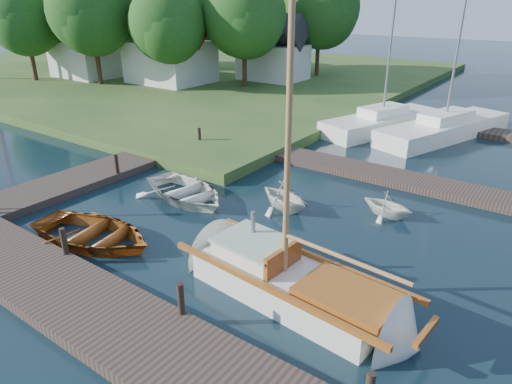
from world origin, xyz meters
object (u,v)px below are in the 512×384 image
Objects in this scene: house_c at (273,54)px; tree_7 at (320,7)px; dinghy at (92,230)px; house_b at (88,49)px; tree_5 at (125,14)px; mooring_post_1 at (64,241)px; mooring_post_2 at (181,299)px; tree_2 at (168,22)px; mooring_post_4 at (117,164)px; tender_a at (186,189)px; tree_6 at (51,12)px; tree_4 at (200,4)px; mooring_post_5 at (199,136)px; tree_3 at (245,14)px; marina_boat_0 at (382,121)px; house_a at (170,51)px; tender_d at (388,203)px; tender_b at (284,194)px; marina_boat_1 at (444,127)px; tree_1 at (92,9)px; tree_0 at (25,16)px.

tree_7 is (2.00, 4.05, 3.62)m from house_c.
house_b reaches higher than dinghy.
house_b is 0.71× the size of tree_5.
mooring_post_1 is at bearing -67.83° from house_c.
house_b reaches higher than mooring_post_2.
tree_2 is 0.83× the size of tree_7.
mooring_post_4 is 0.14× the size of house_b.
house_b is (-29.50, 19.00, 2.07)m from mooring_post_2.
tender_a is 36.67m from tree_6.
mooring_post_1 is at bearing -32.53° from tree_6.
house_c is 8.85m from tree_4.
tree_7 is (-5.00, 21.05, 5.50)m from mooring_post_5.
tree_3 is (0.00, -3.95, 3.23)m from house_c.
tree_6 is at bearing 104.60° from marina_boat_0.
mooring_post_1 is 33.54m from tree_4.
mooring_post_2 is at bearing -56.08° from tree_3.
house_a is 1.19× the size of house_c.
marina_boat_0 reaches higher than tree_3.
tree_4 is at bearing 61.52° from tender_d.
house_b reaches higher than tender_b.
marina_boat_1 is 33.07m from tree_5.
tender_a is 0.34× the size of marina_boat_0.
tree_7 reaches higher than tender_b.
tree_7 reaches higher than tree_5.
mooring_post_1 is 1.00× the size of mooring_post_5.
marina_boat_0 reaches higher than mooring_post_5.
house_c is 0.57× the size of tree_1.
tree_4 is (-19.00, 27.05, 5.67)m from mooring_post_1.
dinghy is at bearing -50.77° from tree_2.
house_a is at bearing 59.74° from tender_a.
marina_boat_1 is (3.20, 0.69, -0.01)m from marina_boat_0.
marina_boat_0 is at bearing 66.10° from mooring_post_4.
mooring_post_1 is at bearing -37.23° from house_b.
mooring_post_5 is at bearing -48.66° from tree_4.
tree_4 is (-18.65, 21.85, 5.96)m from tender_a.
tree_4 is at bearing 23.20° from tree_6.
mooring_post_4 is 14.79m from marina_boat_0.
tree_0 is 6.35m from tree_1.
house_a is 0.74× the size of tree_6.
tender_a is 3.70m from tender_b.
house_a reaches higher than tender_b.
mooring_post_4 is at bearing -55.78° from tree_4.
house_c is at bearing 6.95° from tree_5.
tender_a is 24.47m from tree_1.
dinghy is 30.48m from house_b.
house_b is at bearing 154.02° from tree_1.
marina_boat_1 is 1.37× the size of tree_5.
marina_boat_1 is at bearing 0.45° from tree_2.
tree_5 reaches higher than house_a.
house_a is 1.09× the size of house_b.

